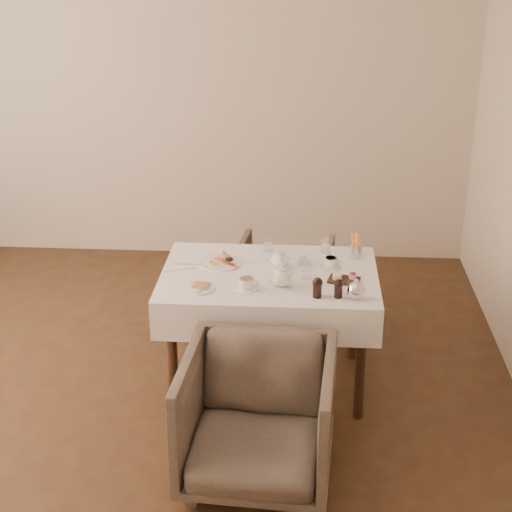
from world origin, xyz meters
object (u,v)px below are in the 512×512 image
object	(u,v)px
armchair_far	(284,285)
breakfast_plate	(221,262)
table	(269,291)
armchair_near	(258,418)
teapot_centre	(280,259)

from	to	relation	value
armchair_far	breakfast_plate	distance (m)	0.89
table	breakfast_plate	distance (m)	0.35
armchair_near	table	bearing A→B (deg)	93.25
teapot_centre	armchair_far	bearing A→B (deg)	85.57
breakfast_plate	teapot_centre	bearing A→B (deg)	-7.24
table	teapot_centre	bearing A→B (deg)	54.03
armchair_near	armchair_far	world-z (taller)	armchair_near
armchair_far	breakfast_plate	bearing A→B (deg)	67.42
teapot_centre	table	bearing A→B (deg)	-129.96
armchair_near	teapot_centre	world-z (taller)	teapot_centre
table	armchair_far	bearing A→B (deg)	85.39
table	armchair_near	size ratio (longest dim) A/B	1.65
teapot_centre	armchair_near	bearing A→B (deg)	-98.09
table	breakfast_plate	size ratio (longest dim) A/B	4.90
armchair_near	teapot_centre	size ratio (longest dim) A/B	5.30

